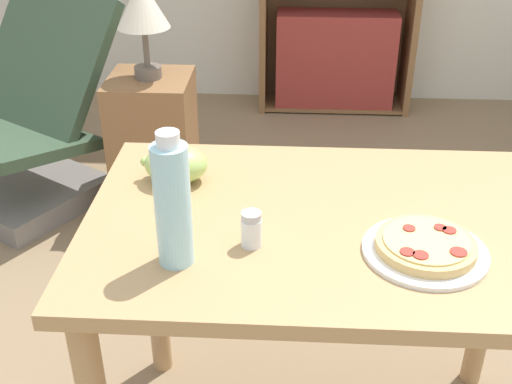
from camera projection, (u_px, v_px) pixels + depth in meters
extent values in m
cube|color=tan|center=(333.00, 225.00, 1.41)|extent=(1.09, 0.70, 0.03)
cylinder|color=tan|center=(154.00, 275.00, 1.87)|extent=(0.06, 0.06, 0.72)
cylinder|color=tan|center=(490.00, 286.00, 1.83)|extent=(0.06, 0.06, 0.72)
cylinder|color=white|center=(425.00, 251.00, 1.28)|extent=(0.25, 0.25, 0.01)
cylinder|color=#DBB26B|center=(426.00, 245.00, 1.27)|extent=(0.20, 0.20, 0.02)
cylinder|color=#EACC7A|center=(427.00, 240.00, 1.27)|extent=(0.17, 0.17, 0.00)
cylinder|color=#A83328|center=(449.00, 230.00, 1.29)|extent=(0.03, 0.03, 0.00)
cylinder|color=#A83328|center=(440.00, 227.00, 1.30)|extent=(0.03, 0.03, 0.00)
cylinder|color=#A83328|center=(459.00, 252.00, 1.23)|extent=(0.03, 0.03, 0.00)
cylinder|color=#A83328|center=(409.00, 228.00, 1.30)|extent=(0.03, 0.03, 0.00)
cylinder|color=#A83328|center=(421.00, 255.00, 1.22)|extent=(0.03, 0.03, 0.00)
cylinder|color=#A83328|center=(407.00, 252.00, 1.23)|extent=(0.03, 0.03, 0.00)
ellipsoid|color=#A8CC66|center=(176.00, 164.00, 1.52)|extent=(0.15, 0.12, 0.09)
sphere|color=#A8CC66|center=(172.00, 184.00, 1.50)|extent=(0.03, 0.03, 0.03)
sphere|color=#A8CC66|center=(159.00, 173.00, 1.53)|extent=(0.02, 0.02, 0.02)
sphere|color=#A8CC66|center=(168.00, 167.00, 1.55)|extent=(0.03, 0.03, 0.03)
sphere|color=#A8CC66|center=(189.00, 152.00, 1.55)|extent=(0.03, 0.03, 0.03)
sphere|color=#A8CC66|center=(145.00, 162.00, 1.53)|extent=(0.02, 0.02, 0.02)
sphere|color=#A8CC66|center=(168.00, 156.00, 1.55)|extent=(0.02, 0.02, 0.02)
sphere|color=#A8CC66|center=(172.00, 159.00, 1.57)|extent=(0.02, 0.02, 0.02)
sphere|color=#A8CC66|center=(173.00, 160.00, 1.58)|extent=(0.03, 0.03, 0.03)
sphere|color=#A8CC66|center=(155.00, 155.00, 1.54)|extent=(0.02, 0.02, 0.02)
cylinder|color=#A3DBEA|center=(173.00, 206.00, 1.20)|extent=(0.07, 0.07, 0.25)
cylinder|color=white|center=(168.00, 139.00, 1.13)|extent=(0.04, 0.04, 0.03)
cylinder|color=white|center=(251.00, 232.00, 1.29)|extent=(0.04, 0.04, 0.06)
cylinder|color=#B7B7BC|center=(251.00, 216.00, 1.28)|extent=(0.04, 0.04, 0.02)
cube|color=slate|center=(24.00, 191.00, 2.92)|extent=(0.80, 0.78, 0.10)
cube|color=#334733|center=(5.00, 136.00, 2.71)|extent=(0.82, 0.77, 0.14)
cube|color=#334733|center=(44.00, 61.00, 2.81)|extent=(0.77, 0.69, 0.55)
cube|color=brown|center=(332.00, 103.00, 3.93)|extent=(0.81, 0.29, 0.02)
cube|color=#99332D|center=(335.00, 59.00, 3.77)|extent=(0.69, 0.22, 0.55)
cube|color=brown|center=(154.00, 144.00, 2.78)|extent=(0.34, 0.34, 0.60)
cylinder|color=#665B51|center=(148.00, 72.00, 2.62)|extent=(0.11, 0.11, 0.05)
cylinder|color=#665B51|center=(146.00, 47.00, 2.57)|extent=(0.02, 0.02, 0.16)
cone|color=beige|center=(142.00, 3.00, 2.48)|extent=(0.21, 0.21, 0.19)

